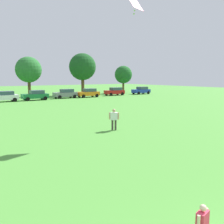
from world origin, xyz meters
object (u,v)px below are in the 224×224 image
(adult_bystander, at_px, (114,118))
(parked_car_red_7, at_px, (115,91))
(parked_car_white_3, at_px, (4,96))
(tree_center_right, at_px, (29,70))
(tree_far_right, at_px, (123,75))
(kite, at_px, (135,4))
(tree_right, at_px, (82,67))
(parked_car_orange_6, at_px, (88,93))
(parked_car_gray_5, at_px, (66,94))
(parked_car_blue_8, at_px, (141,90))
(child_kite_flyer, at_px, (202,222))
(parked_car_green_4, at_px, (36,95))

(adult_bystander, bearing_deg, parked_car_red_7, -86.42)
(adult_bystander, bearing_deg, parked_car_white_3, -46.14)
(tree_center_right, distance_m, tree_far_right, 22.24)
(kite, distance_m, tree_right, 36.44)
(parked_car_orange_6, xyz_separation_m, parked_car_red_7, (6.97, 1.08, 0.00))
(tree_far_right, bearing_deg, parked_car_gray_5, -162.39)
(parked_car_blue_8, bearing_deg, adult_bystander, 46.11)
(tree_center_right, bearing_deg, parked_car_red_7, -21.29)
(child_kite_flyer, bearing_deg, parked_car_blue_8, 38.14)
(tree_right, bearing_deg, parked_car_blue_8, -20.28)
(parked_car_orange_6, bearing_deg, child_kite_flyer, 64.80)
(child_kite_flyer, distance_m, kite, 14.88)
(tree_center_right, bearing_deg, parked_car_green_4, -98.75)
(parked_car_white_3, height_order, parked_car_gray_5, same)
(kite, relative_size, parked_car_red_7, 0.35)
(parked_car_orange_6, bearing_deg, adult_bystander, 64.88)
(child_kite_flyer, height_order, parked_car_white_3, parked_car_white_3)
(parked_car_gray_5, bearing_deg, parked_car_orange_6, 173.15)
(child_kite_flyer, bearing_deg, parked_car_green_4, 65.92)
(child_kite_flyer, distance_m, parked_car_orange_6, 42.87)
(kite, bearing_deg, child_kite_flyer, -121.78)
(parked_car_orange_6, relative_size, tree_center_right, 0.55)
(parked_car_gray_5, distance_m, parked_car_red_7, 11.50)
(child_kite_flyer, height_order, parked_car_red_7, parked_car_red_7)
(child_kite_flyer, xyz_separation_m, parked_car_green_4, (7.88, 38.48, 0.24))
(parked_car_gray_5, bearing_deg, parked_car_green_4, 8.28)
(parked_car_red_7, relative_size, parked_car_blue_8, 1.00)
(adult_bystander, xyz_separation_m, parked_car_red_7, (19.73, 28.31, -0.09))
(tree_far_right, bearing_deg, tree_center_right, 176.70)
(child_kite_flyer, relative_size, parked_car_white_3, 0.24)
(parked_car_green_4, xyz_separation_m, tree_right, (12.03, 5.83, 5.16))
(parked_car_white_3, bearing_deg, tree_right, -161.22)
(child_kite_flyer, relative_size, tree_far_right, 0.16)
(tree_center_right, relative_size, tree_far_right, 1.19)
(parked_car_white_3, bearing_deg, parked_car_gray_5, -175.81)
(adult_bystander, relative_size, parked_car_green_4, 0.37)
(parked_car_green_4, relative_size, parked_car_gray_5, 1.00)
(child_kite_flyer, bearing_deg, tree_center_right, 66.38)
(parked_car_white_3, distance_m, parked_car_gray_5, 10.83)
(parked_car_white_3, bearing_deg, parked_car_orange_6, -179.07)
(tree_right, xyz_separation_m, tree_far_right, (11.34, 0.58, -1.58))
(tree_center_right, relative_size, tree_right, 0.88)
(parked_car_gray_5, bearing_deg, tree_right, -141.10)
(parked_car_red_7, height_order, tree_far_right, tree_far_right)
(parked_car_green_4, xyz_separation_m, parked_car_orange_6, (10.38, 0.31, 0.00))
(child_kite_flyer, height_order, tree_right, tree_right)
(parked_car_red_7, relative_size, tree_right, 0.48)
(child_kite_flyer, height_order, parked_car_orange_6, parked_car_orange_6)
(parked_car_gray_5, bearing_deg, parked_car_white_3, 4.19)
(parked_car_blue_8, distance_m, tree_right, 14.39)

